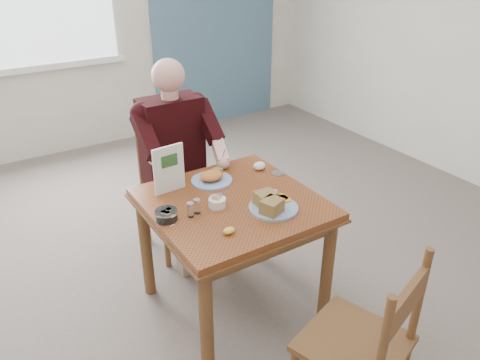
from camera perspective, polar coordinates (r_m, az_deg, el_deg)
floor at (r=3.03m, az=-0.83°, el=-14.89°), size 6.00×6.00×0.00m
wall_back at (r=5.10m, az=-19.88°, el=18.64°), size 5.50×0.00×5.50m
accent_panel at (r=5.66m, az=-3.01°, el=20.82°), size 1.60×0.02×2.80m
lemon_wedge at (r=2.30m, az=-1.35°, el=-6.19°), size 0.07×0.05×0.03m
napkin at (r=2.92m, az=2.39°, el=1.72°), size 0.10×0.09×0.05m
metal_dish at (r=2.88m, az=4.60°, el=0.80°), size 0.08×0.08×0.01m
table at (r=2.64m, az=-0.92°, el=-4.58°), size 0.92×0.92×0.75m
chair_far at (r=3.34m, az=-8.04°, el=-0.76°), size 0.42×0.42×0.95m
chair_near at (r=2.20m, az=14.87°, el=-19.01°), size 0.53×0.53×0.95m
diner at (r=3.12m, az=-7.74°, el=3.97°), size 0.53×0.56×1.39m
near_plate at (r=2.49m, az=3.81°, el=-2.94°), size 0.32×0.32×0.09m
far_plate at (r=2.78m, az=-3.43°, el=0.30°), size 0.32×0.32×0.07m
caddy at (r=2.52m, az=-2.79°, el=-2.76°), size 0.10×0.10×0.07m
shakers at (r=2.45m, az=-5.66°, el=-3.40°), size 0.09×0.06×0.08m
creamer at (r=2.43m, az=-8.96°, el=-4.23°), size 0.13×0.13×0.05m
menu at (r=2.65m, az=-8.67°, el=1.35°), size 0.19×0.03×0.28m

